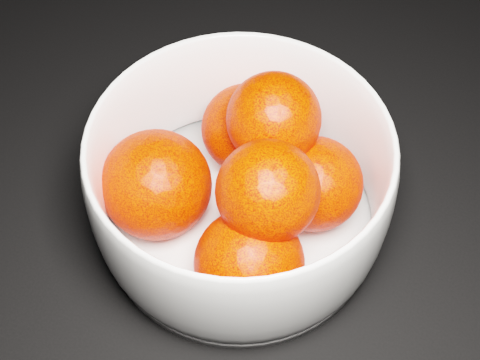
% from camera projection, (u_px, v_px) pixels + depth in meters
% --- Properties ---
extents(bowl, '(0.25, 0.25, 0.12)m').
position_uv_depth(bowl, '(240.00, 184.00, 0.55)').
color(bowl, white).
rests_on(bowl, ground).
extents(orange_pile, '(0.21, 0.21, 0.13)m').
position_uv_depth(orange_pile, '(242.00, 181.00, 0.54)').
color(orange_pile, '#FA1C00').
rests_on(orange_pile, bowl).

